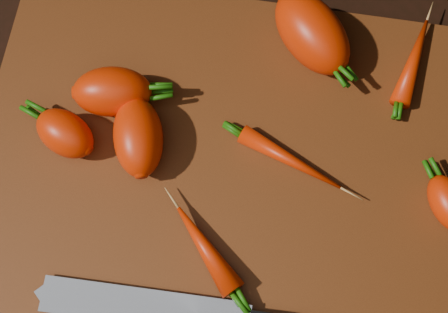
# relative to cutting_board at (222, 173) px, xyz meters

# --- Properties ---
(ground) EXTENTS (2.00, 2.00, 0.01)m
(ground) POSITION_rel_cutting_board_xyz_m (0.00, 0.00, -0.01)
(ground) COLOR black
(cutting_board) EXTENTS (0.50, 0.40, 0.01)m
(cutting_board) POSITION_rel_cutting_board_xyz_m (0.00, 0.00, 0.00)
(cutting_board) COLOR brown
(cutting_board) RESTS_ON ground
(carrot_0) EXTENTS (0.09, 0.06, 0.05)m
(carrot_0) POSITION_rel_cutting_board_xyz_m (-0.12, 0.06, 0.03)
(carrot_0) COLOR red
(carrot_0) RESTS_ON cutting_board
(carrot_1) EXTENTS (0.08, 0.07, 0.04)m
(carrot_1) POSITION_rel_cutting_board_xyz_m (-0.16, 0.01, 0.03)
(carrot_1) COLOR red
(carrot_1) RESTS_ON cutting_board
(carrot_2) EXTENTS (0.11, 0.12, 0.06)m
(carrot_2) POSITION_rel_cutting_board_xyz_m (0.07, 0.15, 0.04)
(carrot_2) COLOR red
(carrot_2) RESTS_ON cutting_board
(carrot_3) EXTENTS (0.07, 0.09, 0.05)m
(carrot_3) POSITION_rel_cutting_board_xyz_m (-0.09, 0.01, 0.03)
(carrot_3) COLOR red
(carrot_3) RESTS_ON cutting_board
(carrot_5) EXTENTS (0.04, 0.10, 0.02)m
(carrot_5) POSITION_rel_cutting_board_xyz_m (0.18, 0.15, 0.02)
(carrot_5) COLOR red
(carrot_5) RESTS_ON cutting_board
(carrot_6) EXTENTS (0.11, 0.06, 0.02)m
(carrot_6) POSITION_rel_cutting_board_xyz_m (0.07, 0.02, 0.02)
(carrot_6) COLOR red
(carrot_6) RESTS_ON cutting_board
(carrot_7) EXTENTS (0.08, 0.09, 0.02)m
(carrot_7) POSITION_rel_cutting_board_xyz_m (-0.00, -0.08, 0.02)
(carrot_7) COLOR red
(carrot_7) RESTS_ON cutting_board
(knife) EXTENTS (0.30, 0.04, 0.02)m
(knife) POSITION_rel_cutting_board_xyz_m (-0.04, -0.14, 0.01)
(knife) COLOR gray
(knife) RESTS_ON cutting_board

